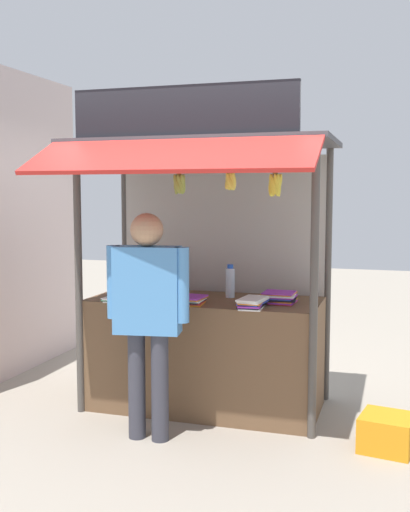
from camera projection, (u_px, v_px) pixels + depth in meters
ground_plane at (205, 407)px, 5.15m from camera, size 20.00×20.00×0.00m
stall_counter at (205, 353)px, 5.10m from camera, size 1.86×0.79×0.90m
stall_structure at (208, 221)px, 5.08m from camera, size 2.06×1.62×2.52m
water_bottle_mid_left at (168, 280)px, 5.38m from camera, size 0.06×0.06×0.23m
water_bottle_mid_right at (167, 274)px, 5.47m from camera, size 0.09×0.09×0.31m
water_bottle_front_right at (230, 282)px, 5.12m from camera, size 0.08×0.08×0.27m
water_bottle_front_left at (140, 279)px, 5.22m from camera, size 0.08×0.08×0.30m
magazine_stack_back_left at (280, 297)px, 4.86m from camera, size 0.28×0.27×0.09m
magazine_stack_back_right at (252, 303)px, 4.65m from camera, size 0.20×0.32×0.08m
magazine_stack_center at (188, 300)px, 4.82m from camera, size 0.27×0.28×0.06m
magazine_stack_far_left at (120, 298)px, 4.99m from camera, size 0.20×0.32×0.03m
banana_bunch_inner_right at (179, 184)px, 4.51m from camera, size 0.11×0.11×0.29m
banana_bunch_inner_left at (231, 181)px, 4.39m from camera, size 0.09×0.10×0.26m
banana_bunch_leftmost at (275, 185)px, 4.30m from camera, size 0.11×0.11×0.30m
vendor_person at (148, 305)px, 4.38m from camera, size 0.61×0.27×1.62m
plastic_crate at (387, 433)px, 4.28m from camera, size 0.40×0.40×0.24m
neighbour_wall at (3, 225)px, 5.91m from camera, size 0.20×2.40×2.92m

